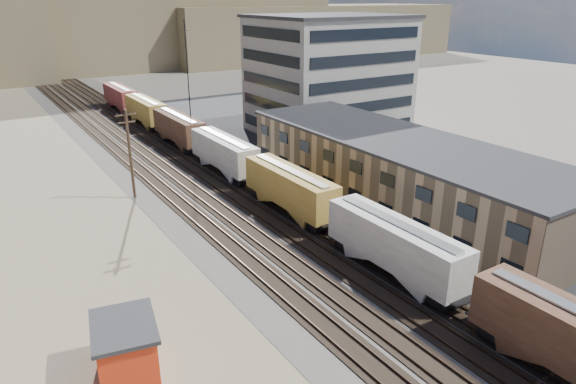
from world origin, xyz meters
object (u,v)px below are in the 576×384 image
maintenance_shed (126,348)px  freight_train (254,168)px  utility_pole_north (130,152)px  parked_car_blue (313,133)px

maintenance_shed → freight_train: bearing=46.8°
freight_train → utility_pole_north: bearing=156.7°
utility_pole_north → parked_car_blue: size_ratio=2.06×
freight_train → utility_pole_north: size_ratio=11.97×
utility_pole_north → maintenance_shed: size_ratio=1.88×
utility_pole_north → parked_car_blue: bearing=18.8°
utility_pole_north → maintenance_shed: (-9.08, -28.09, -3.53)m
parked_car_blue → utility_pole_north: bearing=146.4°
freight_train → parked_car_blue: size_ratio=24.69×
maintenance_shed → parked_car_blue: size_ratio=1.10×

